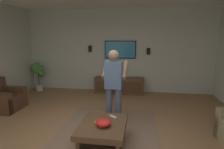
{
  "coord_description": "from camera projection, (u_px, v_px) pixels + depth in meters",
  "views": [
    {
      "loc": [
        -3.07,
        -0.82,
        1.86
      ],
      "look_at": [
        0.63,
        -0.24,
        1.14
      ],
      "focal_mm": 29.73,
      "sensor_mm": 36.0,
      "label": 1
    }
  ],
  "objects": [
    {
      "name": "coffee_table",
      "position": [
        103.0,
        129.0,
        3.27
      ],
      "size": [
        1.0,
        0.8,
        0.4
      ],
      "color": "#513823",
      "rests_on": "ground"
    },
    {
      "name": "potted_plant_tall",
      "position": [
        38.0,
        72.0,
        6.68
      ],
      "size": [
        0.42,
        0.41,
        1.05
      ],
      "color": "#B7B2A8",
      "rests_on": "ground"
    },
    {
      "name": "book",
      "position": [
        101.0,
        123.0,
        3.22
      ],
      "size": [
        0.27,
        0.27,
        0.04
      ],
      "primitive_type": "cube",
      "rotation": [
        0.0,
        0.0,
        0.75
      ],
      "color": "gold",
      "rests_on": "coffee_table"
    },
    {
      "name": "tv",
      "position": [
        120.0,
        50.0,
        6.46
      ],
      "size": [
        0.05,
        1.09,
        0.61
      ],
      "rotation": [
        0.0,
        0.0,
        3.14
      ],
      "color": "black"
    },
    {
      "name": "vase_round",
      "position": [
        111.0,
        74.0,
        6.41
      ],
      "size": [
        0.22,
        0.22,
        0.22
      ],
      "primitive_type": "sphere",
      "color": "teal",
      "rests_on": "media_console"
    },
    {
      "name": "armchair",
      "position": [
        3.0,
        100.0,
        4.92
      ],
      "size": [
        0.82,
        0.83,
        0.82
      ],
      "rotation": [
        0.0,
        0.0,
        -1.55
      ],
      "color": "#472D1E",
      "rests_on": "ground"
    },
    {
      "name": "remote_white",
      "position": [
        113.0,
        117.0,
        3.52
      ],
      "size": [
        0.12,
        0.15,
        0.02
      ],
      "primitive_type": "cube",
      "rotation": [
        0.0,
        0.0,
        0.97
      ],
      "color": "white",
      "rests_on": "coffee_table"
    },
    {
      "name": "area_rug",
      "position": [
        105.0,
        138.0,
        3.52
      ],
      "size": [
        2.97,
        2.02,
        0.01
      ],
      "primitive_type": "cube",
      "color": "#7A604C",
      "rests_on": "ground"
    },
    {
      "name": "media_console",
      "position": [
        119.0,
        85.0,
        6.46
      ],
      "size": [
        0.45,
        1.7,
        0.55
      ],
      "rotation": [
        0.0,
        0.0,
        3.14
      ],
      "color": "#513823",
      "rests_on": "ground"
    },
    {
      "name": "wall_speaker_left",
      "position": [
        148.0,
        51.0,
        6.34
      ],
      "size": [
        0.06,
        0.12,
        0.22
      ],
      "primitive_type": "cube",
      "color": "black"
    },
    {
      "name": "wall_back_tv",
      "position": [
        118.0,
        51.0,
        6.57
      ],
      "size": [
        0.1,
        6.74,
        2.9
      ],
      "primitive_type": "cube",
      "color": "#B2B7AD",
      "rests_on": "ground"
    },
    {
      "name": "person_standing",
      "position": [
        114.0,
        83.0,
        3.99
      ],
      "size": [
        0.55,
        0.55,
        1.64
      ],
      "rotation": [
        0.0,
        0.0,
        -0.04
      ],
      "color": "#4C5166",
      "rests_on": "ground"
    },
    {
      "name": "ground_plane",
      "position": [
        94.0,
        140.0,
        3.46
      ],
      "size": [
        8.26,
        8.26,
        0.0
      ],
      "primitive_type": "plane",
      "color": "olive"
    },
    {
      "name": "wall_speaker_right",
      "position": [
        90.0,
        49.0,
        6.63
      ],
      "size": [
        0.06,
        0.12,
        0.22
      ],
      "primitive_type": "cube",
      "color": "black"
    },
    {
      "name": "bowl",
      "position": [
        103.0,
        123.0,
        3.16
      ],
      "size": [
        0.27,
        0.27,
        0.12
      ],
      "primitive_type": "ellipsoid",
      "color": "red",
      "rests_on": "coffee_table"
    }
  ]
}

